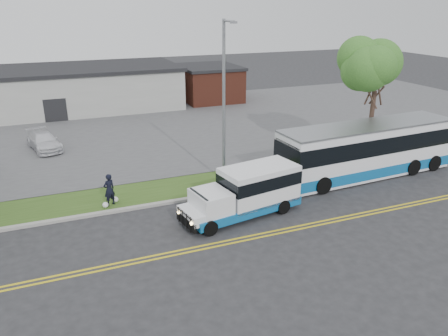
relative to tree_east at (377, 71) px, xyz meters
name	(u,v)px	position (x,y,z in m)	size (l,w,h in m)	color
ground	(192,209)	(-14.00, -3.00, -6.20)	(140.00, 140.00, 0.00)	#28282B
lane_line_north	(217,243)	(-14.00, -6.85, -6.20)	(70.00, 0.12, 0.01)	yellow
lane_line_south	(220,246)	(-14.00, -7.15, -6.20)	(70.00, 0.12, 0.01)	yellow
curb	(186,199)	(-14.00, -1.90, -6.13)	(80.00, 0.30, 0.15)	#9E9B93
verge	(177,188)	(-14.00, -0.10, -6.15)	(80.00, 3.30, 0.10)	#324D19
parking_lot	(132,129)	(-14.00, 14.00, -6.15)	(80.00, 25.00, 0.10)	#4C4C4F
commercial_building	(52,90)	(-20.00, 24.00, -4.02)	(25.40, 10.40, 4.35)	#9E9E99
brick_wing	(209,83)	(-3.50, 23.00, -4.24)	(6.30, 7.30, 3.90)	brown
tree_east	(377,71)	(0.00, 0.00, 0.00)	(5.20, 5.20, 8.33)	#37241E
streetlight_near	(224,99)	(-11.00, -0.27, -0.97)	(0.35, 1.53, 9.50)	gray
shuttle_bus	(249,190)	(-11.38, -4.62, -4.88)	(6.72, 3.13, 2.48)	#0E5D9C
transit_bus	(367,150)	(-2.15, -2.40, -4.51)	(12.23, 3.45, 3.36)	white
pedestrian	(109,190)	(-18.00, -1.10, -5.21)	(0.65, 0.43, 1.79)	black
parked_car_b	(44,141)	(-21.17, 10.60, -5.47)	(1.79, 4.40, 1.28)	silver
grocery_bag_left	(105,205)	(-18.30, -1.35, -5.94)	(0.32, 0.32, 0.32)	white
grocery_bag_right	(115,199)	(-17.70, -0.85, -5.94)	(0.32, 0.32, 0.32)	white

